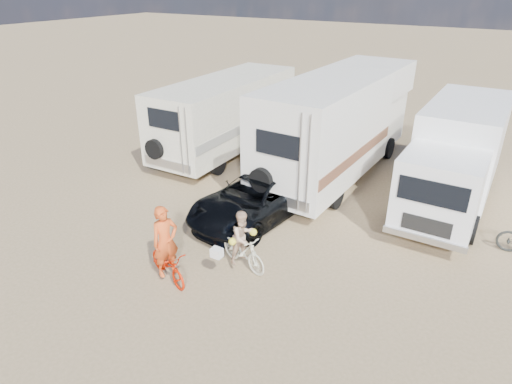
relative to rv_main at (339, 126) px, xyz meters
The scene contains 11 objects.
ground 7.38m from the rv_main, 89.31° to the right, with size 140.00×140.00×0.00m, color #987F5B.
rv_main is the anchor object (origin of this frame).
rv_left 5.08m from the rv_main, behind, with size 2.56×7.78×3.16m, color beige, non-canonical shape.
box_truck 4.32m from the rv_main, ahead, with size 2.35×7.24×3.31m, color white, non-canonical shape.
dark_suv 4.90m from the rv_main, 100.23° to the right, with size 2.27×4.91×1.37m, color black.
bike_man 8.81m from the rv_main, 97.18° to the right, with size 0.57×1.64×0.86m, color red.
bike_woman 7.32m from the rv_main, 87.89° to the right, with size 0.47×1.66×1.00m, color beige.
rider_man 8.74m from the rv_main, 97.18° to the right, with size 0.69×0.45×1.89m, color #D74E1C.
rider_woman 7.28m from the rv_main, 87.89° to the right, with size 0.72×0.56×1.48m, color tan.
cooler 5.95m from the rv_main, 96.61° to the right, with size 0.60×0.44×0.48m, color #245588.
crate 3.18m from the rv_main, 70.53° to the right, with size 0.42×0.42×0.34m, color #917C55.
Camera 1 is at (5.49, -8.26, 6.96)m, focal length 30.99 mm.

